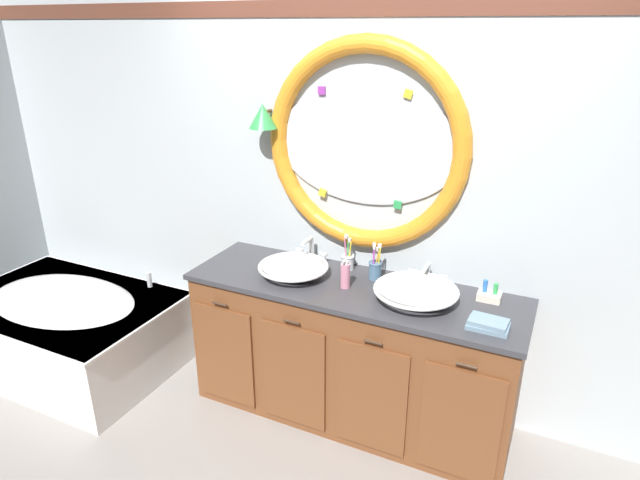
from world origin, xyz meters
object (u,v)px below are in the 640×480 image
at_px(sink_basin_left, 293,267).
at_px(sink_basin_right, 416,290).
at_px(bathtub, 67,325).
at_px(toothbrush_holder_left, 348,261).
at_px(folded_hand_towel, 488,324).
at_px(toiletry_basket, 489,295).
at_px(soap_dispenser, 346,275).
at_px(toothbrush_holder_right, 375,269).

distance_m(sink_basin_left, sink_basin_right, 0.73).
distance_m(bathtub, toothbrush_holder_left, 2.02).
bearing_deg(sink_basin_right, folded_hand_towel, -15.83).
bearing_deg(folded_hand_towel, sink_basin_right, 164.17).
relative_size(sink_basin_left, folded_hand_towel, 2.11).
distance_m(sink_basin_right, toiletry_basket, 0.40).
height_order(bathtub, sink_basin_left, sink_basin_left).
bearing_deg(soap_dispenser, toiletry_basket, 14.52).
bearing_deg(sink_basin_right, toiletry_basket, 28.04).
xyz_separation_m(sink_basin_left, sink_basin_right, (0.73, -0.00, 0.01)).
relative_size(sink_basin_left, sink_basin_right, 0.92).
height_order(soap_dispenser, toiletry_basket, soap_dispenser).
bearing_deg(sink_basin_right, toothbrush_holder_right, 149.26).
height_order(toothbrush_holder_left, toothbrush_holder_right, toothbrush_holder_left).
bearing_deg(bathtub, folded_hand_towel, 4.82).
height_order(sink_basin_left, toiletry_basket, sink_basin_left).
relative_size(soap_dispenser, toiletry_basket, 1.42).
bearing_deg(sink_basin_left, toothbrush_holder_left, 42.53).
distance_m(toothbrush_holder_left, toiletry_basket, 0.84).
xyz_separation_m(sink_basin_right, toothbrush_holder_left, (-0.49, 0.23, -0.01)).
bearing_deg(toothbrush_holder_left, toothbrush_holder_right, -15.42).
xyz_separation_m(bathtub, sink_basin_right, (2.33, 0.34, 0.62)).
distance_m(toothbrush_holder_left, folded_hand_towel, 0.94).
distance_m(sink_basin_left, toiletry_basket, 1.10).
xyz_separation_m(sink_basin_right, soap_dispenser, (-0.40, -0.01, 0.01)).
xyz_separation_m(toothbrush_holder_left, folded_hand_towel, (0.88, -0.34, -0.03)).
relative_size(sink_basin_right, toothbrush_holder_right, 2.06).
height_order(sink_basin_right, toothbrush_holder_left, toothbrush_holder_left).
relative_size(bathtub, toiletry_basket, 12.09).
bearing_deg(sink_basin_left, sink_basin_right, -0.00).
xyz_separation_m(folded_hand_towel, toiletry_basket, (-0.04, 0.30, 0.01)).
xyz_separation_m(toothbrush_holder_left, toothbrush_holder_right, (0.20, -0.05, 0.01)).
height_order(sink_basin_left, soap_dispenser, soap_dispenser).
bearing_deg(soap_dispenser, sink_basin_right, 1.02).
bearing_deg(folded_hand_towel, toothbrush_holder_left, 158.97).
bearing_deg(toothbrush_holder_left, soap_dispenser, -69.26).
height_order(sink_basin_right, folded_hand_towel, sink_basin_right).
xyz_separation_m(toothbrush_holder_left, toiletry_basket, (0.84, -0.04, -0.02)).
bearing_deg(soap_dispenser, bathtub, -170.18).
height_order(bathtub, soap_dispenser, soap_dispenser).
bearing_deg(toiletry_basket, bathtub, -168.85).
distance_m(soap_dispenser, toiletry_basket, 0.77).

